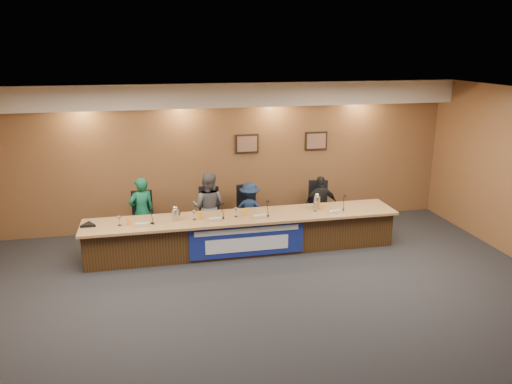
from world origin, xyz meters
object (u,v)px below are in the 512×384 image
at_px(banner, 247,240).
at_px(panelist_c, 250,210).
at_px(carafe_right, 317,203).
at_px(speakerphone, 88,225).
at_px(office_chair_a, 143,221).
at_px(office_chair_c, 249,214).
at_px(office_chair_d, 319,209).
at_px(office_chair_b, 208,217).
at_px(panelist_a, 142,212).
at_px(panelist_b, 208,207).
at_px(panelist_d, 321,204).
at_px(dais_body, 243,234).
at_px(carafe_left, 175,215).

distance_m(banner, panelist_c, 1.18).
distance_m(carafe_right, speakerphone, 4.42).
height_order(office_chair_a, office_chair_c, same).
relative_size(office_chair_d, carafe_right, 1.82).
xyz_separation_m(panelist_c, office_chair_b, (-0.87, 0.10, -0.12)).
relative_size(panelist_c, office_chair_b, 2.48).
bearing_deg(panelist_a, panelist_b, 160.79).
bearing_deg(panelist_a, panelist_c, 160.79).
bearing_deg(banner, office_chair_c, 76.97).
distance_m(panelist_d, office_chair_a, 3.79).
relative_size(panelist_a, speakerphone, 4.47).
relative_size(banner, panelist_c, 1.84).
relative_size(panelist_d, office_chair_b, 2.59).
bearing_deg(panelist_b, speakerphone, 41.42).
bearing_deg(dais_body, office_chair_d, 23.58).
distance_m(panelist_a, carafe_right, 3.53).
distance_m(panelist_c, office_chair_d, 1.58).
distance_m(panelist_a, office_chair_b, 1.37).
relative_size(dais_body, carafe_left, 26.72).
distance_m(office_chair_b, speakerphone, 2.46).
bearing_deg(panelist_b, banner, 141.43).
distance_m(panelist_a, office_chair_d, 3.79).
bearing_deg(office_chair_c, office_chair_d, -4.13).
xyz_separation_m(banner, office_chair_b, (-0.59, 1.22, 0.10)).
xyz_separation_m(panelist_a, office_chair_d, (3.78, 0.10, -0.24)).
bearing_deg(speakerphone, banner, -7.77).
relative_size(dais_body, office_chair_a, 12.50).
height_order(dais_body, speakerphone, speakerphone).
relative_size(dais_body, office_chair_d, 12.50).
distance_m(office_chair_c, carafe_left, 1.85).
bearing_deg(office_chair_b, dais_body, -40.63).
distance_m(panelist_b, panelist_c, 0.88).
bearing_deg(panelist_c, carafe_left, 44.59).
height_order(banner, carafe_right, carafe_right).
bearing_deg(dais_body, panelist_b, 129.71).
relative_size(office_chair_b, speakerphone, 1.50).
relative_size(panelist_a, panelist_b, 0.99).
bearing_deg(panelist_c, office_chair_b, 12.32).
distance_m(dais_body, banner, 0.42).
distance_m(panelist_a, office_chair_a, 0.26).
distance_m(panelist_d, carafe_right, 0.77).
relative_size(office_chair_b, carafe_left, 2.14).
relative_size(carafe_right, speakerphone, 0.82).
height_order(panelist_c, office_chair_d, panelist_c).
height_order(panelist_c, carafe_right, panelist_c).
xyz_separation_m(banner, office_chair_d, (1.85, 1.22, 0.10)).
height_order(panelist_d, office_chair_a, panelist_d).
bearing_deg(carafe_left, panelist_a, 129.27).
bearing_deg(office_chair_b, speakerphone, -146.80).
bearing_deg(panelist_d, panelist_c, 2.65).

